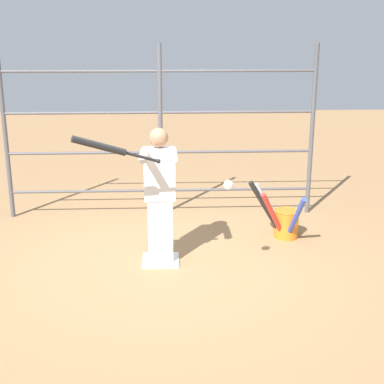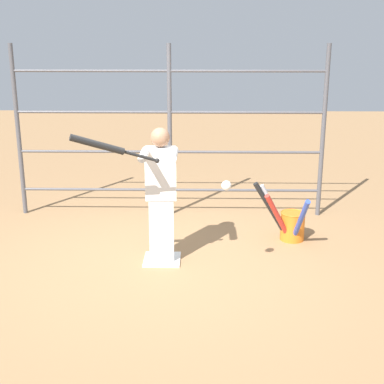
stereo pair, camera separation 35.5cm
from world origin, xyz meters
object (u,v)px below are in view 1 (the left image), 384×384
object	(u,v)px
baseball_bat_swinging	(107,148)
softball_in_flight	(228,185)
batter	(160,192)
bat_bucket	(284,221)

from	to	relation	value
baseball_bat_swinging	softball_in_flight	xyz separation A→B (m)	(-1.14, -0.04, -0.38)
batter	softball_in_flight	world-z (taller)	batter
baseball_bat_swinging	batter	bearing A→B (deg)	-129.99
batter	softball_in_flight	distance (m)	0.88
batter	baseball_bat_swinging	distance (m)	0.94
batter	bat_bucket	distance (m)	1.72
batter	baseball_bat_swinging	size ratio (longest dim) A/B	1.83
baseball_bat_swinging	bat_bucket	distance (m)	2.58
baseball_bat_swinging	softball_in_flight	world-z (taller)	baseball_bat_swinging
batter	bat_bucket	size ratio (longest dim) A/B	1.96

